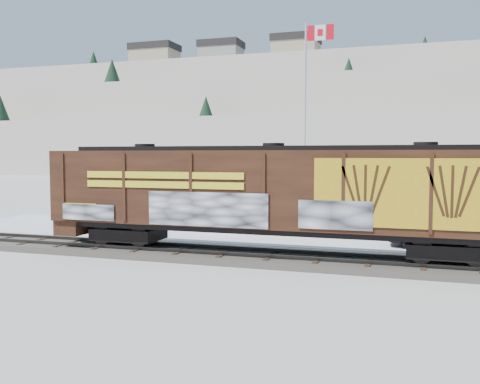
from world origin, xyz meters
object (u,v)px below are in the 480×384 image
(hopper_railcar, at_px, (273,192))
(car_white, at_px, (221,218))
(car_dark, at_px, (444,232))
(flagpole, at_px, (306,147))
(car_silver, at_px, (193,215))

(hopper_railcar, height_order, car_white, hopper_railcar)
(car_white, height_order, car_dark, car_dark)
(car_white, distance_m, car_dark, 12.38)
(flagpole, bearing_deg, car_silver, -136.28)
(hopper_railcar, height_order, flagpole, flagpole)
(car_silver, distance_m, car_dark, 14.50)
(hopper_railcar, distance_m, car_white, 9.62)
(hopper_railcar, height_order, car_silver, hopper_railcar)
(car_silver, height_order, car_dark, car_silver)
(car_silver, bearing_deg, hopper_railcar, -145.31)
(car_white, relative_size, car_dark, 0.81)
(car_white, bearing_deg, car_silver, 86.94)
(hopper_railcar, bearing_deg, car_white, 123.54)
(flagpole, xyz_separation_m, car_dark, (8.34, -8.40, -4.21))
(flagpole, height_order, car_white, flagpole)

